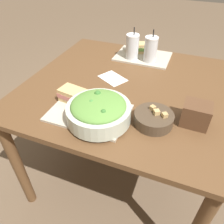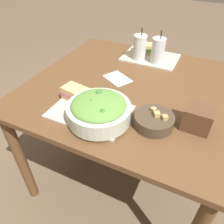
% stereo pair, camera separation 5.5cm
% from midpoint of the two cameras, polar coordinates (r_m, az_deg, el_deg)
% --- Properties ---
extents(ground_plane, '(12.00, 12.00, 0.00)m').
position_cam_midpoint_polar(ground_plane, '(1.77, 2.02, -14.29)').
color(ground_plane, brown).
extents(dining_table, '(1.13, 1.07, 0.76)m').
position_cam_midpoint_polar(dining_table, '(1.30, 2.68, 3.37)').
color(dining_table, brown).
rests_on(dining_table, ground_plane).
extents(tray_near, '(0.36, 0.26, 0.01)m').
position_cam_midpoint_polar(tray_near, '(1.04, -7.55, -0.22)').
color(tray_near, '#BCB29E').
rests_on(tray_near, dining_table).
extents(tray_far, '(0.36, 0.26, 0.01)m').
position_cam_midpoint_polar(tray_far, '(1.56, 7.02, 14.19)').
color(tray_far, '#BCB29E').
rests_on(tray_far, dining_table).
extents(salad_bowl, '(0.28, 0.28, 0.11)m').
position_cam_midpoint_polar(salad_bowl, '(0.95, -5.15, 0.43)').
color(salad_bowl, beige).
rests_on(salad_bowl, tray_near).
extents(soup_bowl, '(0.17, 0.17, 0.07)m').
position_cam_midpoint_polar(soup_bowl, '(0.97, 9.26, -1.66)').
color(soup_bowl, '#473828').
rests_on(soup_bowl, dining_table).
extents(sandwich_near, '(0.15, 0.11, 0.06)m').
position_cam_midpoint_polar(sandwich_near, '(1.10, -11.53, 4.31)').
color(sandwich_near, tan).
rests_on(sandwich_near, tray_near).
extents(baguette_near, '(0.11, 0.06, 0.06)m').
position_cam_midpoint_polar(baguette_near, '(1.06, -2.91, 3.65)').
color(baguette_near, '#DBBC84').
rests_on(baguette_near, tray_near).
extents(sandwich_far, '(0.15, 0.11, 0.06)m').
position_cam_midpoint_polar(sandwich_far, '(1.60, 5.20, 16.44)').
color(sandwich_far, tan).
rests_on(sandwich_far, tray_far).
extents(baguette_far, '(0.09, 0.08, 0.06)m').
position_cam_midpoint_polar(baguette_far, '(1.64, 7.09, 16.79)').
color(baguette_far, '#DBBC84').
rests_on(baguette_far, tray_far).
extents(drink_cup_dark, '(0.08, 0.08, 0.21)m').
position_cam_midpoint_polar(drink_cup_dark, '(1.49, 4.22, 16.45)').
color(drink_cup_dark, silver).
rests_on(drink_cup_dark, tray_far).
extents(drink_cup_red, '(0.08, 0.08, 0.21)m').
position_cam_midpoint_polar(drink_cup_red, '(1.46, 8.93, 15.65)').
color(drink_cup_red, silver).
rests_on(drink_cup_red, tray_far).
extents(chip_bag, '(0.12, 0.10, 0.11)m').
position_cam_midpoint_polar(chip_bag, '(1.00, 19.62, -0.60)').
color(chip_bag, brown).
rests_on(chip_bag, dining_table).
extents(napkin_folded, '(0.19, 0.17, 0.00)m').
position_cam_midpoint_polar(napkin_folded, '(1.30, -1.05, 8.76)').
color(napkin_folded, white).
rests_on(napkin_folded, dining_table).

